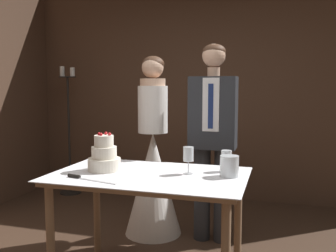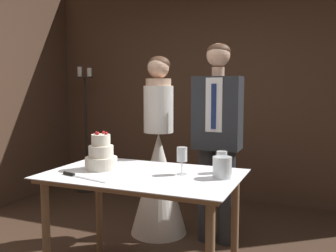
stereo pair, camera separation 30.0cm
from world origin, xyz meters
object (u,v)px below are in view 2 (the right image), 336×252
at_px(cake_table, 143,187).
at_px(cake_knife, 76,176).
at_px(tiered_cake, 101,156).
at_px(candle_stand, 86,135).
at_px(wine_glass_middle, 182,156).
at_px(groom, 217,133).
at_px(bride, 159,170).
at_px(wine_glass_near, 222,158).
at_px(hurricane_candle, 222,168).

height_order(cake_table, cake_knife, cake_knife).
distance_m(tiered_cake, candle_stand, 2.38).
height_order(cake_knife, wine_glass_middle, wine_glass_middle).
relative_size(wine_glass_middle, candle_stand, 0.11).
height_order(wine_glass_middle, groom, groom).
height_order(tiered_cake, candle_stand, candle_stand).
bearing_deg(tiered_cake, candle_stand, 127.44).
xyz_separation_m(wine_glass_middle, bride, (-0.55, 0.84, -0.32)).
xyz_separation_m(cake_knife, bride, (0.09, 1.18, -0.19)).
distance_m(wine_glass_near, bride, 1.08).
distance_m(cake_knife, wine_glass_near, 1.01).
distance_m(wine_glass_middle, candle_stand, 2.75).
distance_m(hurricane_candle, candle_stand, 2.96).
xyz_separation_m(cake_knife, wine_glass_near, (0.88, 0.49, 0.10)).
distance_m(tiered_cake, hurricane_candle, 0.89).
height_order(hurricane_candle, groom, groom).
height_order(bride, groom, groom).
relative_size(cake_knife, wine_glass_middle, 2.08).
xyz_separation_m(hurricane_candle, candle_stand, (-2.33, 1.81, -0.11)).
height_order(hurricane_candle, candle_stand, candle_stand).
distance_m(tiered_cake, cake_knife, 0.29).
distance_m(tiered_cake, wine_glass_near, 0.88).
height_order(cake_table, bride, bride).
bearing_deg(tiered_cake, wine_glass_middle, 6.46).
relative_size(cake_knife, bride, 0.23).
bearing_deg(wine_glass_middle, hurricane_candle, 1.03).
relative_size(wine_glass_middle, hurricane_candle, 1.33).
bearing_deg(hurricane_candle, groom, 107.19).
xyz_separation_m(cake_table, candle_stand, (-1.79, 1.90, 0.06)).
height_order(bride, candle_stand, bride).
distance_m(cake_table, tiered_cake, 0.40).
height_order(cake_table, candle_stand, candle_stand).
bearing_deg(candle_stand, wine_glass_near, -36.00).
bearing_deg(hurricane_candle, cake_knife, -159.37).
xyz_separation_m(tiered_cake, cake_knife, (-0.03, -0.27, -0.09)).
bearing_deg(wine_glass_middle, wine_glass_near, 32.15).
relative_size(groom, candle_stand, 1.07).
bearing_deg(wine_glass_near, wine_glass_middle, -147.85).
height_order(cake_knife, groom, groom).
height_order(cake_table, tiered_cake, tiered_cake).
relative_size(cake_knife, groom, 0.22).
bearing_deg(bride, tiered_cake, -93.87).
distance_m(tiered_cake, bride, 0.95).
distance_m(groom, candle_stand, 2.31).
xyz_separation_m(tiered_cake, hurricane_candle, (0.89, 0.07, -0.03)).
xyz_separation_m(tiered_cake, wine_glass_middle, (0.61, 0.07, 0.03)).
bearing_deg(wine_glass_near, tiered_cake, -165.42).
bearing_deg(tiered_cake, wine_glass_near, 14.58).
bearing_deg(cake_table, tiered_cake, 178.46).
xyz_separation_m(hurricane_candle, groom, (-0.26, 0.83, 0.12)).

